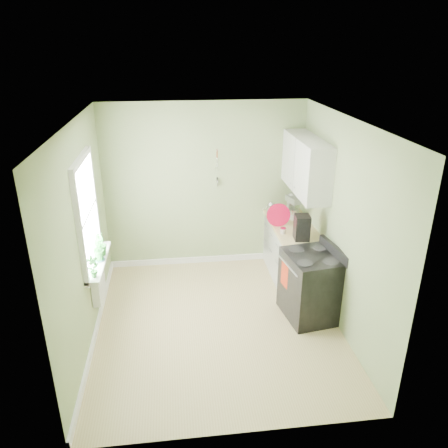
{
  "coord_description": "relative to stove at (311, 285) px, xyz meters",
  "views": [
    {
      "loc": [
        -0.5,
        -4.87,
        3.53
      ],
      "look_at": [
        0.16,
        0.55,
        1.22
      ],
      "focal_mm": 35.0,
      "sensor_mm": 36.0,
      "label": 1
    }
  ],
  "objects": [
    {
      "name": "red_tray",
      "position": [
        -0.22,
        1.04,
        0.62
      ],
      "size": [
        0.36,
        0.09,
        0.36
      ],
      "primitive_type": "cylinder",
      "rotation": [
        1.45,
        0.0,
        -0.08
      ],
      "color": "#AC0A2E",
      "rests_on": "countertop"
    },
    {
      "name": "plant_b",
      "position": [
        -2.78,
        0.26,
        0.6
      ],
      "size": [
        0.2,
        0.22,
        0.33
      ],
      "primitive_type": "imported",
      "rotation": [
        0.0,
        0.0,
        1.93
      ],
      "color": "#25772A",
      "rests_on": "window_sill"
    },
    {
      "name": "base_cabinets",
      "position": [
        0.02,
        0.95,
        -0.03
      ],
      "size": [
        0.6,
        1.6,
        0.87
      ],
      "primitive_type": "cube",
      "color": "silver",
      "rests_on": "floor"
    },
    {
      "name": "jar",
      "position": [
        -0.22,
        0.76,
        0.49
      ],
      "size": [
        0.08,
        0.08,
        0.09
      ],
      "color": "beige",
      "rests_on": "countertop"
    },
    {
      "name": "wall_right",
      "position": [
        0.33,
        -0.05,
        0.88
      ],
      "size": [
        0.02,
        3.6,
        2.7
      ],
      "primitive_type": "cube",
      "color": "#8D9E6C",
      "rests_on": "floor"
    },
    {
      "name": "plant_c",
      "position": [
        -2.78,
        0.4,
        0.6
      ],
      "size": [
        0.23,
        0.23,
        0.33
      ],
      "primitive_type": "imported",
      "rotation": [
        0.0,
        0.0,
        4.47
      ],
      "color": "#25772A",
      "rests_on": "window_sill"
    },
    {
      "name": "upper_cabinets",
      "position": [
        0.15,
        1.05,
        1.38
      ],
      "size": [
        0.35,
        1.4,
        0.8
      ],
      "primitive_type": "cube",
      "color": "silver",
      "rests_on": "wall_right"
    },
    {
      "name": "countertop",
      "position": [
        0.01,
        0.95,
        0.42
      ],
      "size": [
        0.64,
        1.6,
        0.04
      ],
      "primitive_type": "cube",
      "color": "#CCBC7D",
      "rests_on": "base_cabinets"
    },
    {
      "name": "ceiling",
      "position": [
        -1.28,
        -0.05,
        2.24
      ],
      "size": [
        3.2,
        3.6,
        0.02
      ],
      "primitive_type": "cube",
      "color": "white",
      "rests_on": "wall_back"
    },
    {
      "name": "window",
      "position": [
        -2.86,
        0.25,
        1.08
      ],
      "size": [
        0.06,
        1.14,
        1.44
      ],
      "color": "white",
      "rests_on": "wall_left"
    },
    {
      "name": "radiator",
      "position": [
        -2.82,
        0.2,
        0.08
      ],
      "size": [
        0.12,
        0.5,
        0.35
      ],
      "primitive_type": "cube",
      "color": "white",
      "rests_on": "wall_left"
    },
    {
      "name": "plant_a",
      "position": [
        -2.78,
        -0.19,
        0.57
      ],
      "size": [
        0.18,
        0.17,
        0.29
      ],
      "primitive_type": "imported",
      "rotation": [
        0.0,
        0.0,
        0.56
      ],
      "color": "#25772A",
      "rests_on": "window_sill"
    },
    {
      "name": "floor",
      "position": [
        -1.28,
        -0.05,
        -0.48
      ],
      "size": [
        3.2,
        3.6,
        0.02
      ],
      "primitive_type": "cube",
      "color": "tan",
      "rests_on": "ground"
    },
    {
      "name": "stove",
      "position": [
        0.0,
        0.0,
        0.0
      ],
      "size": [
        0.77,
        0.84,
        1.05
      ],
      "color": "black",
      "rests_on": "floor"
    },
    {
      "name": "wall_left",
      "position": [
        -2.89,
        -0.05,
        0.88
      ],
      "size": [
        0.02,
        3.6,
        2.7
      ],
      "primitive_type": "cube",
      "color": "#8D9E6C",
      "rests_on": "floor"
    },
    {
      "name": "coffee_maker",
      "position": [
        -0.01,
        0.54,
        0.61
      ],
      "size": [
        0.22,
        0.24,
        0.36
      ],
      "color": "black",
      "rests_on": "countertop"
    },
    {
      "name": "window_sill",
      "position": [
        -2.79,
        0.25,
        0.41
      ],
      "size": [
        0.18,
        1.14,
        0.04
      ],
      "primitive_type": "cube",
      "color": "white",
      "rests_on": "wall_left"
    },
    {
      "name": "wall_back",
      "position": [
        -1.28,
        1.76,
        0.88
      ],
      "size": [
        3.2,
        0.02,
        2.7
      ],
      "primitive_type": "cube",
      "color": "#8D9E6C",
      "rests_on": "floor"
    },
    {
      "name": "stand_mixer",
      "position": [
        0.09,
        1.39,
        0.6
      ],
      "size": [
        0.26,
        0.34,
        0.38
      ],
      "color": "#B2B2B7",
      "rests_on": "countertop"
    },
    {
      "name": "wall_utensils",
      "position": [
        -1.08,
        1.73,
        1.1
      ],
      "size": [
        0.02,
        0.14,
        0.58
      ],
      "color": "#CCBC7D",
      "rests_on": "wall_back"
    },
    {
      "name": "kettle",
      "position": [
        -0.23,
        1.56,
        0.54
      ],
      "size": [
        0.2,
        0.12,
        0.2
      ],
      "color": "silver",
      "rests_on": "countertop"
    }
  ]
}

